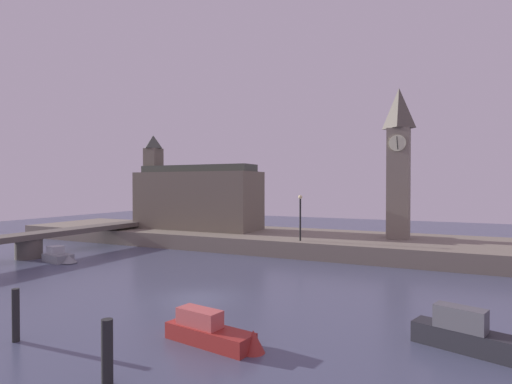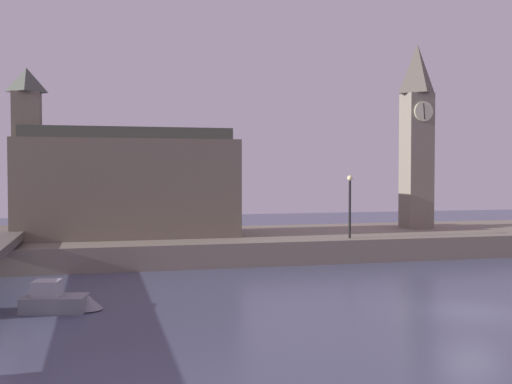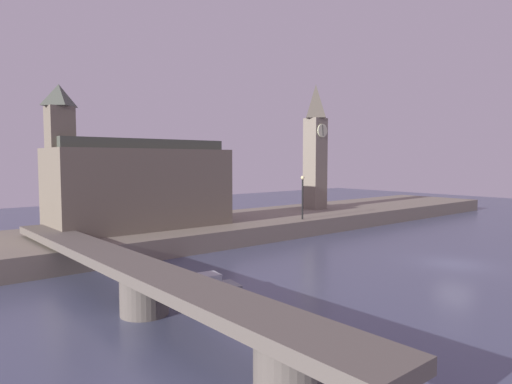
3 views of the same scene
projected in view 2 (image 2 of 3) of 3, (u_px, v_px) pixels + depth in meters
The scene contains 6 objects.
ground_plane at pixel (471, 312), 26.56m from camera, with size 120.00×120.00×0.00m, color #474C66.
far_embankment at pixel (314, 242), 45.92m from camera, with size 70.00×12.00×1.50m, color slate.
clock_tower at pixel (417, 133), 48.56m from camera, with size 2.19×2.24×14.18m.
parliament_hall at pixel (122, 183), 42.39m from camera, with size 14.63×5.38×11.10m.
streetlamp at pixel (350, 199), 41.42m from camera, with size 0.36×0.36×4.14m.
boat_cruiser_grey at pixel (62, 301), 26.66m from camera, with size 3.53×1.98×1.34m.
Camera 2 is at (-15.20, -23.37, 5.97)m, focal length 44.27 mm.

